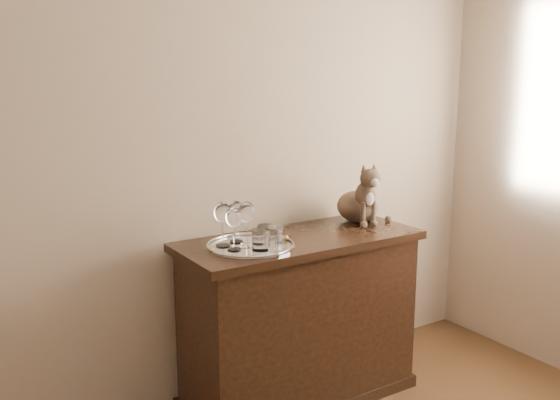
% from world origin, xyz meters
% --- Properties ---
extents(wall_back, '(4.00, 0.10, 2.70)m').
position_xyz_m(wall_back, '(0.00, 2.25, 1.35)').
color(wall_back, '#BFA68F').
rests_on(wall_back, ground).
extents(sideboard, '(1.20, 0.50, 0.85)m').
position_xyz_m(sideboard, '(0.60, 1.94, 0.42)').
color(sideboard, black).
rests_on(sideboard, ground).
extents(tray, '(0.40, 0.40, 0.01)m').
position_xyz_m(tray, '(0.31, 1.91, 0.85)').
color(tray, silver).
rests_on(tray, sideboard).
extents(wine_glass_a, '(0.08, 0.08, 0.21)m').
position_xyz_m(wine_glass_a, '(0.20, 1.98, 0.96)').
color(wine_glass_a, white).
rests_on(wine_glass_a, tray).
extents(wine_glass_b, '(0.08, 0.08, 0.20)m').
position_xyz_m(wine_glass_b, '(0.28, 2.00, 0.96)').
color(wine_glass_b, white).
rests_on(wine_glass_b, tray).
extents(wine_glass_c, '(0.07, 0.07, 0.20)m').
position_xyz_m(wine_glass_c, '(0.21, 1.89, 0.96)').
color(wine_glass_c, silver).
rests_on(wine_glass_c, tray).
extents(wine_glass_d, '(0.08, 0.08, 0.21)m').
position_xyz_m(wine_glass_d, '(0.30, 1.92, 0.96)').
color(wine_glass_d, white).
rests_on(wine_glass_d, tray).
extents(tumbler_a, '(0.09, 0.09, 0.10)m').
position_xyz_m(tumbler_a, '(0.38, 1.83, 0.91)').
color(tumbler_a, silver).
rests_on(tumbler_a, tray).
extents(tumbler_b, '(0.08, 0.08, 0.09)m').
position_xyz_m(tumbler_b, '(0.31, 1.83, 0.90)').
color(tumbler_b, silver).
rests_on(tumbler_b, tray).
extents(tumbler_c, '(0.07, 0.07, 0.08)m').
position_xyz_m(tumbler_c, '(0.39, 1.92, 0.90)').
color(tumbler_c, silver).
rests_on(tumbler_c, tray).
extents(cat, '(0.37, 0.35, 0.32)m').
position_xyz_m(cat, '(1.04, 2.04, 1.01)').
color(cat, brown).
rests_on(cat, sideboard).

